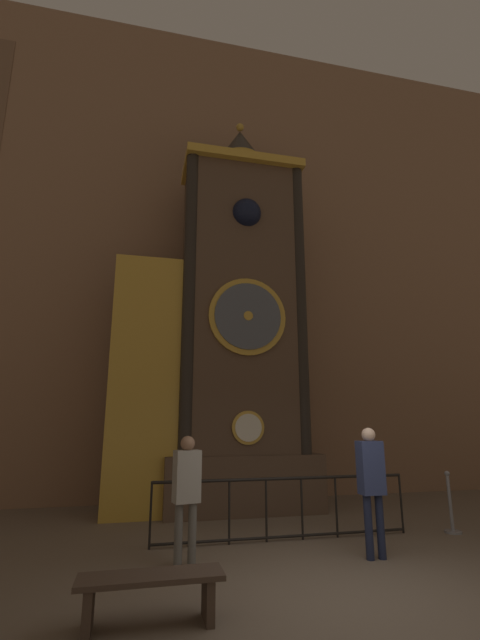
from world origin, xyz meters
The scene contains 8 objects.
ground_plane centered at (0.00, 0.00, 0.00)m, with size 28.00×28.00×0.00m, color brown.
cathedral_back_wall centered at (-0.09, 6.25, 6.58)m, with size 24.00×0.32×13.17m.
clock_tower centered at (-0.62, 4.84, 3.84)m, with size 4.47×1.79×9.39m.
railing_fence centered at (-0.03, 2.43, 0.53)m, with size 4.24×0.05×0.95m.
visitor_near centered at (-1.70, 1.51, 0.98)m, with size 0.38×0.29×1.64m.
visitor_far centered at (0.89, 1.25, 1.04)m, with size 0.34×0.22×1.74m.
stanchion_post centered at (2.90, 2.24, 0.32)m, with size 0.28×0.28×0.99m.
visitor_bench centered at (-2.18, -0.04, 0.32)m, with size 1.36×0.40×0.44m.
Camera 1 is at (-2.37, -4.57, 1.85)m, focal length 24.00 mm.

